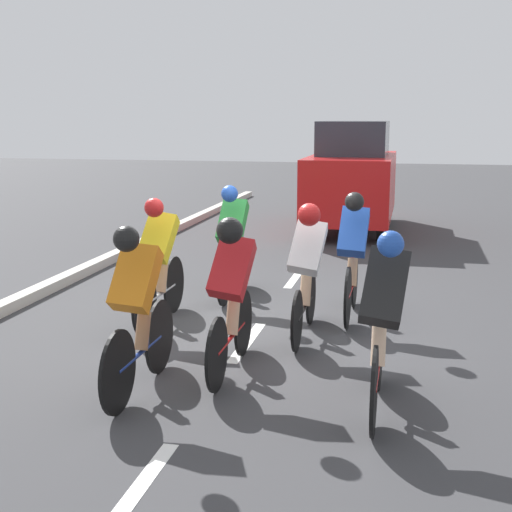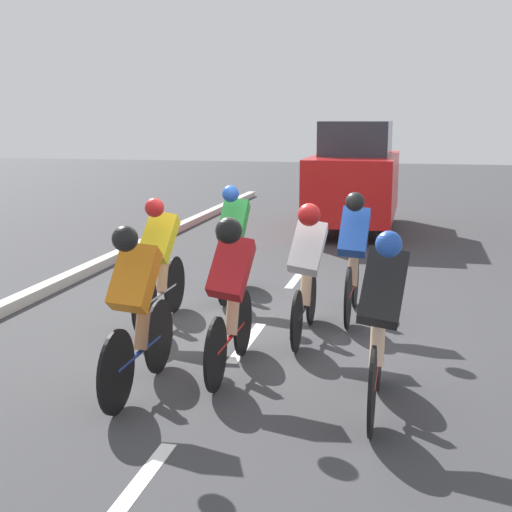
% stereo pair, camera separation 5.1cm
% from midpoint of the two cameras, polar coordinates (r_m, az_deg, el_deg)
% --- Properties ---
extents(ground_plane, '(60.00, 60.00, 0.00)m').
position_cam_midpoint_polar(ground_plane, '(8.33, 0.51, -5.57)').
color(ground_plane, '#38383A').
extents(lane_stripe_near, '(0.12, 1.40, 0.01)m').
position_cam_midpoint_polar(lane_stripe_near, '(4.92, -9.54, -18.08)').
color(lane_stripe_near, white).
rests_on(lane_stripe_near, ground).
extents(lane_stripe_mid, '(0.12, 1.40, 0.01)m').
position_cam_midpoint_polar(lane_stripe_mid, '(7.73, -0.51, -6.88)').
color(lane_stripe_mid, white).
rests_on(lane_stripe_mid, ground).
extents(lane_stripe_far, '(0.12, 1.40, 0.01)m').
position_cam_midpoint_polar(lane_stripe_far, '(10.76, 3.41, -1.73)').
color(lane_stripe_far, white).
rests_on(lane_stripe_far, ground).
extents(cyclist_black, '(0.40, 1.67, 1.55)m').
position_cam_midpoint_polar(cyclist_black, '(5.79, 10.18, -4.99)').
color(cyclist_black, black).
rests_on(cyclist_black, ground).
extents(cyclist_white, '(0.40, 1.67, 1.52)m').
position_cam_midpoint_polar(cyclist_white, '(7.65, 4.28, -0.79)').
color(cyclist_white, black).
rests_on(cyclist_white, ground).
extents(cyclist_blue, '(0.36, 1.67, 1.55)m').
position_cam_midpoint_polar(cyclist_blue, '(8.49, 7.97, 0.23)').
color(cyclist_blue, black).
rests_on(cyclist_blue, ground).
extents(cyclist_yellow, '(0.39, 1.70, 1.51)m').
position_cam_midpoint_polar(cyclist_yellow, '(8.23, -7.56, -0.22)').
color(cyclist_yellow, black).
rests_on(cyclist_yellow, ground).
extents(cyclist_green, '(0.36, 1.62, 1.53)m').
position_cam_midpoint_polar(cyclist_green, '(9.40, -1.64, 1.39)').
color(cyclist_green, black).
rests_on(cyclist_green, ground).
extents(cyclist_orange, '(0.36, 1.68, 1.53)m').
position_cam_midpoint_polar(cyclist_orange, '(6.19, -9.35, -4.00)').
color(cyclist_orange, black).
rests_on(cyclist_orange, ground).
extents(cyclist_red, '(0.40, 1.67, 1.53)m').
position_cam_midpoint_polar(cyclist_red, '(6.56, -1.82, -2.79)').
color(cyclist_red, black).
rests_on(cyclist_red, ground).
extents(support_car, '(1.70, 4.09, 2.29)m').
position_cam_midpoint_polar(support_car, '(15.30, 8.03, 6.30)').
color(support_car, black).
rests_on(support_car, ground).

